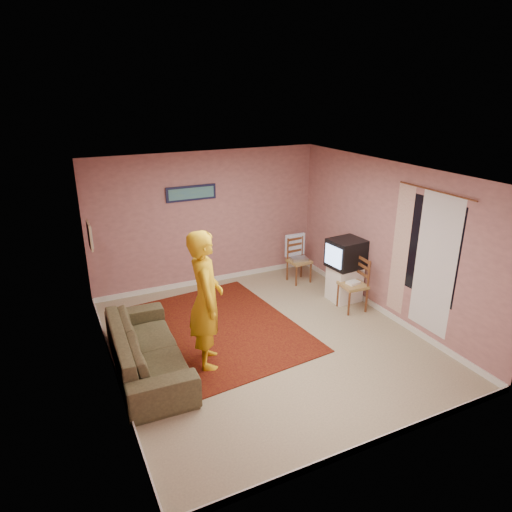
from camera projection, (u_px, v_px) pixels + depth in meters
name	position (u px, v px, depth m)	size (l,w,h in m)	color
ground	(265.00, 340.00, 7.06)	(5.00, 5.00, 0.00)	tan
wall_back	(207.00, 220.00, 8.72)	(4.50, 0.02, 2.60)	#B07574
wall_front	(380.00, 345.00, 4.49)	(4.50, 0.02, 2.60)	#B07574
wall_left	(105.00, 290.00, 5.70)	(0.02, 5.00, 2.60)	#B07574
wall_right	(388.00, 241.00, 7.52)	(0.02, 5.00, 2.60)	#B07574
ceiling	(267.00, 173.00, 6.15)	(4.50, 5.00, 0.02)	silver
baseboard_back	(210.00, 280.00, 9.15)	(4.50, 0.02, 0.10)	silver
baseboard_front	(368.00, 445.00, 4.94)	(4.50, 0.02, 0.10)	silver
baseboard_left	(117.00, 375.00, 6.14)	(0.02, 5.00, 0.10)	silver
baseboard_right	(380.00, 309.00, 7.95)	(0.02, 5.00, 0.10)	silver
window	(430.00, 249.00, 6.70)	(0.01, 1.10, 1.50)	black
curtain_sheer	(435.00, 265.00, 6.64)	(0.01, 0.75, 2.10)	silver
curtain_floral	(400.00, 251.00, 7.22)	(0.01, 0.35, 2.10)	#F2E3CE
curtain_rod	(435.00, 191.00, 6.38)	(0.02, 0.02, 1.40)	brown
picture_back	(191.00, 193.00, 8.38)	(0.95, 0.04, 0.28)	black
picture_left	(90.00, 236.00, 6.97)	(0.04, 0.38, 0.42)	tan
area_rug	(217.00, 329.00, 7.38)	(2.40, 3.00, 0.02)	#32050A
tv_cabinet	(344.00, 283.00, 8.31)	(0.51, 0.47, 0.65)	white
crt_tv	(346.00, 253.00, 8.10)	(0.64, 0.58, 0.51)	black
chair_a	(299.00, 256.00, 9.01)	(0.43, 0.41, 0.48)	#AE7F54
dvd_player	(299.00, 259.00, 9.04)	(0.31, 0.22, 0.05)	#ABABB0
blue_throw	(295.00, 245.00, 9.11)	(0.43, 0.05, 0.45)	#8CA8E5
chair_b	(353.00, 279.00, 7.85)	(0.44, 0.46, 0.52)	#AE7F54
game_console	(353.00, 283.00, 7.88)	(0.22, 0.16, 0.04)	white
sofa	(147.00, 348.00, 6.24)	(2.24, 0.87, 0.65)	brown
person	(206.00, 300.00, 6.16)	(0.72, 0.47, 1.97)	gold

